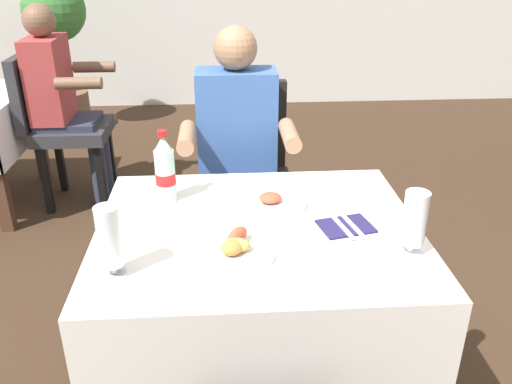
% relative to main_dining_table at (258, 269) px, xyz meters
% --- Properties ---
extents(main_dining_table, '(1.07, 0.90, 0.72)m').
position_rel_main_dining_table_xyz_m(main_dining_table, '(0.00, 0.00, 0.00)').
color(main_dining_table, white).
rests_on(main_dining_table, ground).
extents(chair_far_diner_seat, '(0.44, 0.50, 0.97)m').
position_rel_main_dining_table_xyz_m(chair_far_diner_seat, '(-0.00, 0.84, -0.00)').
color(chair_far_diner_seat, black).
rests_on(chair_far_diner_seat, ground).
extents(seated_diner_far, '(0.50, 0.46, 1.26)m').
position_rel_main_dining_table_xyz_m(seated_diner_far, '(-0.04, 0.73, 0.16)').
color(seated_diner_far, '#282D42').
rests_on(seated_diner_far, ground).
extents(plate_near_camera, '(0.23, 0.23, 0.07)m').
position_rel_main_dining_table_xyz_m(plate_near_camera, '(-0.08, -0.17, 0.19)').
color(plate_near_camera, white).
rests_on(plate_near_camera, main_dining_table).
extents(plate_far_diner, '(0.23, 0.23, 0.04)m').
position_rel_main_dining_table_xyz_m(plate_far_diner, '(0.07, 0.16, 0.18)').
color(plate_far_diner, white).
rests_on(plate_far_diner, main_dining_table).
extents(beer_glass_left, '(0.07, 0.07, 0.20)m').
position_rel_main_dining_table_xyz_m(beer_glass_left, '(0.45, -0.19, 0.28)').
color(beer_glass_left, white).
rests_on(beer_glass_left, main_dining_table).
extents(beer_glass_middle, '(0.07, 0.07, 0.22)m').
position_rel_main_dining_table_xyz_m(beer_glass_middle, '(-0.43, -0.25, 0.28)').
color(beer_glass_middle, white).
rests_on(beer_glass_middle, main_dining_table).
extents(cola_bottle_primary, '(0.07, 0.07, 0.27)m').
position_rel_main_dining_table_xyz_m(cola_bottle_primary, '(-0.32, 0.22, 0.28)').
color(cola_bottle_primary, silver).
rests_on(cola_bottle_primary, main_dining_table).
extents(napkin_cutlery_set, '(0.19, 0.20, 0.01)m').
position_rel_main_dining_table_xyz_m(napkin_cutlery_set, '(0.29, -0.02, 0.17)').
color(napkin_cutlery_set, '#231E4C').
rests_on(napkin_cutlery_set, main_dining_table).
extents(background_chair_right, '(0.50, 0.44, 0.97)m').
position_rel_main_dining_table_xyz_m(background_chair_right, '(-1.14, 1.74, -0.00)').
color(background_chair_right, '#2D2D33').
rests_on(background_chair_right, ground).
extents(background_patron, '(0.46, 0.50, 1.26)m').
position_rel_main_dining_table_xyz_m(background_patron, '(-1.09, 1.74, 0.16)').
color(background_patron, '#282D42').
rests_on(background_patron, ground).
extents(potted_plant_corner, '(0.52, 0.52, 1.31)m').
position_rel_main_dining_table_xyz_m(potted_plant_corner, '(-1.49, 3.25, 0.27)').
color(potted_plant_corner, brown).
rests_on(potted_plant_corner, ground).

